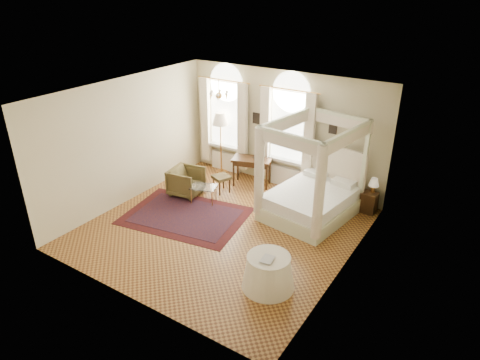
# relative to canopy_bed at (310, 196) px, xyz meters

# --- Properties ---
(ground) EXTENTS (6.00, 6.00, 0.00)m
(ground) POSITION_rel_canopy_bed_xyz_m (-1.50, -1.69, -0.56)
(ground) COLOR #A06B2E
(ground) RESTS_ON ground
(room_walls) EXTENTS (6.00, 6.00, 6.00)m
(room_walls) POSITION_rel_canopy_bed_xyz_m (-1.50, -1.69, 1.42)
(room_walls) COLOR beige
(room_walls) RESTS_ON ground
(window_left) EXTENTS (1.62, 0.27, 3.29)m
(window_left) POSITION_rel_canopy_bed_xyz_m (-3.40, 1.18, 0.93)
(window_left) COLOR white
(window_left) RESTS_ON room_walls
(window_right) EXTENTS (1.62, 0.27, 3.29)m
(window_right) POSITION_rel_canopy_bed_xyz_m (-1.30, 1.18, 0.93)
(window_right) COLOR white
(window_right) RESTS_ON room_walls
(chandelier) EXTENTS (0.51, 0.45, 0.50)m
(chandelier) POSITION_rel_canopy_bed_xyz_m (-2.40, -0.49, 2.35)
(chandelier) COLOR #C48A41
(chandelier) RESTS_ON room_walls
(wall_pictures) EXTENTS (2.54, 0.03, 0.39)m
(wall_pictures) POSITION_rel_canopy_bed_xyz_m (-1.41, 1.28, 1.33)
(wall_pictures) COLOR black
(wall_pictures) RESTS_ON room_walls
(canopy_bed) EXTENTS (2.17, 2.53, 2.47)m
(canopy_bed) POSITION_rel_canopy_bed_xyz_m (0.00, 0.00, 0.00)
(canopy_bed) COLOR beige
(canopy_bed) RESTS_ON ground
(nightstand) EXTENTS (0.41, 0.37, 0.55)m
(nightstand) POSITION_rel_canopy_bed_xyz_m (1.20, 1.01, -0.29)
(nightstand) COLOR #3C2410
(nightstand) RESTS_ON ground
(nightstand_lamp) EXTENTS (0.26, 0.26, 0.38)m
(nightstand_lamp) POSITION_rel_canopy_bed_xyz_m (1.24, 1.09, 0.24)
(nightstand_lamp) COLOR #C48A41
(nightstand_lamp) RESTS_ON nightstand
(writing_desk) EXTENTS (1.23, 0.88, 0.83)m
(writing_desk) POSITION_rel_canopy_bed_xyz_m (-2.17, 0.74, 0.15)
(writing_desk) COLOR #3C2410
(writing_desk) RESTS_ON ground
(laptop) EXTENTS (0.34, 0.26, 0.02)m
(laptop) POSITION_rel_canopy_bed_xyz_m (-2.02, 0.83, 0.28)
(laptop) COLOR black
(laptop) RESTS_ON writing_desk
(stool) EXTENTS (0.57, 0.57, 0.50)m
(stool) POSITION_rel_canopy_bed_xyz_m (-2.64, -0.11, -0.15)
(stool) COLOR #4E3E21
(stool) RESTS_ON ground
(armchair) EXTENTS (0.96, 0.94, 0.77)m
(armchair) POSITION_rel_canopy_bed_xyz_m (-3.39, -0.75, -0.18)
(armchair) COLOR #4E4221
(armchair) RESTS_ON ground
(coffee_table) EXTENTS (0.79, 0.67, 0.46)m
(coffee_table) POSITION_rel_canopy_bed_xyz_m (-2.71, -0.86, -0.15)
(coffee_table) COLOR silver
(coffee_table) RESTS_ON ground
(floor_lamp) EXTENTS (0.49, 0.49, 1.91)m
(floor_lamp) POSITION_rel_canopy_bed_xyz_m (-3.44, 1.01, 1.07)
(floor_lamp) COLOR #C48A41
(floor_lamp) RESTS_ON ground
(oriental_rug) EXTENTS (3.31, 2.62, 0.01)m
(oriental_rug) POSITION_rel_canopy_bed_xyz_m (-2.63, -1.73, -0.55)
(oriental_rug) COLOR #471111
(oriental_rug) RESTS_ON ground
(side_table) EXTENTS (1.04, 1.04, 0.71)m
(side_table) POSITION_rel_canopy_bed_xyz_m (0.49, -2.99, -0.21)
(side_table) COLOR white
(side_table) RESTS_ON ground
(book) EXTENTS (0.26, 0.32, 0.03)m
(book) POSITION_rel_canopy_bed_xyz_m (0.41, -3.11, 0.16)
(book) COLOR black
(book) RESTS_ON side_table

